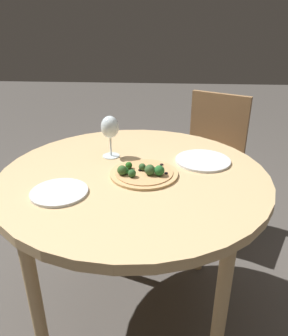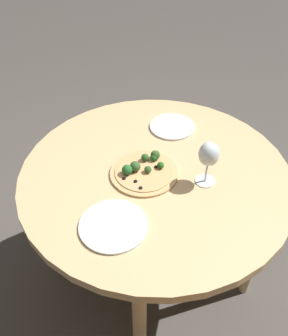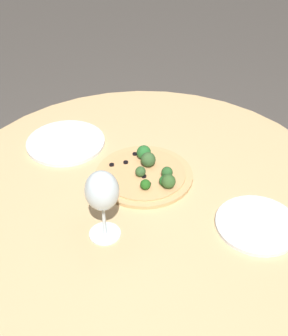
{
  "view_description": "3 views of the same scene",
  "coord_description": "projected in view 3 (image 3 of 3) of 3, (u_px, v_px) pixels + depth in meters",
  "views": [
    {
      "loc": [
        -0.12,
        1.18,
        1.35
      ],
      "look_at": [
        -0.04,
        0.02,
        0.8
      ],
      "focal_mm": 35.0,
      "sensor_mm": 36.0,
      "label": 1
    },
    {
      "loc": [
        -0.7,
        -0.84,
        1.77
      ],
      "look_at": [
        -0.04,
        0.02,
        0.8
      ],
      "focal_mm": 40.0,
      "sensor_mm": 36.0,
      "label": 2
    },
    {
      "loc": [
        0.87,
        -0.41,
        1.58
      ],
      "look_at": [
        -0.04,
        0.02,
        0.8
      ],
      "focal_mm": 50.0,
      "sensor_mm": 36.0,
      "label": 3
    }
  ],
  "objects": [
    {
      "name": "plate_near",
      "position": [
        257.0,
        224.0,
        1.14
      ],
      "size": [
        0.2,
        0.2,
        0.01
      ],
      "color": "silver",
      "rests_on": "dining_table"
    },
    {
      "name": "wine_glass",
      "position": [
        102.0,
        193.0,
        1.04
      ],
      "size": [
        0.08,
        0.08,
        0.19
      ],
      "color": "silver",
      "rests_on": "dining_table"
    },
    {
      "name": "dining_table",
      "position": [
        144.0,
        208.0,
        1.3
      ],
      "size": [
        1.08,
        1.08,
        0.77
      ],
      "color": "tan",
      "rests_on": "ground_plane"
    },
    {
      "name": "pizza",
      "position": [
        146.0,
        173.0,
        1.28
      ],
      "size": [
        0.27,
        0.27,
        0.06
      ],
      "color": "tan",
      "rests_on": "dining_table"
    },
    {
      "name": "plate_far",
      "position": [
        66.0,
        142.0,
        1.41
      ],
      "size": [
        0.24,
        0.24,
        0.01
      ],
      "color": "silver",
      "rests_on": "dining_table"
    }
  ]
}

